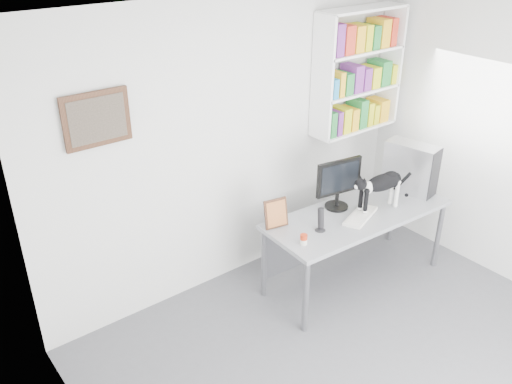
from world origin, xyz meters
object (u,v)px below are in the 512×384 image
at_px(pc_tower, 411,168).
at_px(leaning_print, 276,213).
at_px(monitor, 338,184).
at_px(soup_can, 304,239).
at_px(keyboard, 360,216).
at_px(speaker, 321,219).
at_px(desk, 355,247).
at_px(cat, 381,192).
at_px(bookshelf, 358,71).

bearing_deg(pc_tower, leaning_print, 158.45).
xyz_separation_m(monitor, soup_can, (-0.68, -0.29, -0.20)).
xyz_separation_m(keyboard, leaning_print, (-0.71, 0.36, 0.12)).
bearing_deg(monitor, soup_can, -147.21).
height_order(monitor, speaker, monitor).
bearing_deg(desk, pc_tower, 3.88).
xyz_separation_m(monitor, keyboard, (0.03, -0.28, -0.23)).
height_order(soup_can, cat, cat).
distance_m(monitor, soup_can, 0.77).
bearing_deg(leaning_print, soup_can, -79.38).
bearing_deg(monitor, leaning_print, -177.00).
height_order(desk, pc_tower, pc_tower).
bearing_deg(speaker, cat, 13.81).
height_order(keyboard, soup_can, soup_can).
xyz_separation_m(monitor, cat, (0.29, -0.27, -0.06)).
height_order(pc_tower, leaning_print, pc_tower).
bearing_deg(monitor, cat, -33.56).
relative_size(monitor, speaker, 2.22).
distance_m(pc_tower, cat, 0.55).
distance_m(speaker, cat, 0.71).
distance_m(monitor, cat, 0.40).
relative_size(desk, keyboard, 4.18).
relative_size(keyboard, cat, 0.72).
bearing_deg(speaker, monitor, 45.84).
bearing_deg(leaning_print, pc_tower, 0.95).
bearing_deg(keyboard, speaker, 151.65).
relative_size(keyboard, pc_tower, 0.88).
bearing_deg(pc_tower, bookshelf, 86.65).
relative_size(bookshelf, pc_tower, 2.47).
bearing_deg(keyboard, pc_tower, -13.89).
distance_m(bookshelf, soup_can, 1.93).
bearing_deg(bookshelf, keyboard, -131.44).
bearing_deg(speaker, keyboard, 10.80).
distance_m(keyboard, speaker, 0.46).
xyz_separation_m(speaker, soup_can, (-0.27, -0.08, -0.07)).
xyz_separation_m(pc_tower, speaker, (-1.24, -0.02, -0.14)).
relative_size(desk, soup_can, 19.84).
distance_m(desk, leaning_print, 0.97).
height_order(desk, speaker, speaker).
height_order(desk, leaning_print, leaning_print).
relative_size(desk, speaker, 8.13).
bearing_deg(desk, speaker, -175.49).
height_order(desk, cat, cat).
relative_size(bookshelf, desk, 0.68).
bearing_deg(monitor, pc_tower, -2.77).
bearing_deg(soup_can, desk, 6.56).
height_order(bookshelf, pc_tower, bookshelf).
distance_m(bookshelf, cat, 1.27).
bearing_deg(soup_can, cat, 0.76).
height_order(desk, keyboard, keyboard).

